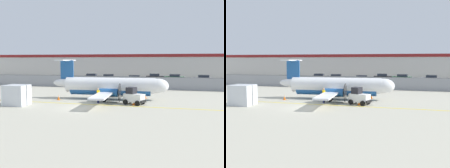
{
  "view_description": "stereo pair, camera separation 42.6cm",
  "coord_description": "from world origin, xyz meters",
  "views": [
    {
      "loc": [
        9.29,
        -23.69,
        4.87
      ],
      "look_at": [
        1.41,
        7.3,
        1.8
      ],
      "focal_mm": 40.0,
      "sensor_mm": 36.0,
      "label": 1
    },
    {
      "loc": [
        9.7,
        -23.58,
        4.87
      ],
      "look_at": [
        1.41,
        7.3,
        1.8
      ],
      "focal_mm": 40.0,
      "sensor_mm": 36.0,
      "label": 2
    }
  ],
  "objects": [
    {
      "name": "commuter_airplane",
      "position": [
        1.67,
        6.31,
        1.6
      ],
      "size": [
        14.74,
        16.07,
        4.92
      ],
      "rotation": [
        0.0,
        0.0,
        0.07
      ],
      "color": "white",
      "rests_on": "ground"
    },
    {
      "name": "ground_plane",
      "position": [
        0.0,
        2.0,
        0.0
      ],
      "size": [
        140.0,
        140.0,
        0.01
      ],
      "color": "#B2AD99"
    },
    {
      "name": "parked_car_3",
      "position": [
        0.79,
        28.47,
        0.89
      ],
      "size": [
        4.31,
        2.23,
        1.58
      ],
      "rotation": [
        0.0,
        0.0,
        3.21
      ],
      "color": "black",
      "rests_on": "parking_lot_strip"
    },
    {
      "name": "background_building",
      "position": [
        0.0,
        47.99,
        3.26
      ],
      "size": [
        91.0,
        8.1,
        6.5
      ],
      "color": "beige",
      "rests_on": "ground"
    },
    {
      "name": "parked_car_6",
      "position": [
        15.11,
        32.91,
        0.89
      ],
      "size": [
        4.37,
        2.4,
        1.58
      ],
      "rotation": [
        0.0,
        0.0,
        3.02
      ],
      "color": "gray",
      "rests_on": "parking_lot_strip"
    },
    {
      "name": "perimeter_fence",
      "position": [
        0.0,
        18.0,
        1.12
      ],
      "size": [
        98.0,
        0.1,
        2.1
      ],
      "color": "gray",
      "rests_on": "ground"
    },
    {
      "name": "traffic_cone_far_right",
      "position": [
        -0.07,
        8.91,
        0.31
      ],
      "size": [
        0.36,
        0.36,
        0.64
      ],
      "color": "orange",
      "rests_on": "ground"
    },
    {
      "name": "traffic_cone_near_right",
      "position": [
        5.01,
        2.78,
        0.31
      ],
      "size": [
        0.36,
        0.36,
        0.64
      ],
      "color": "orange",
      "rests_on": "ground"
    },
    {
      "name": "ground_crew_worker",
      "position": [
        0.82,
        3.19,
        0.95
      ],
      "size": [
        0.37,
        0.55,
        1.7
      ],
      "rotation": [
        0.0,
        0.0,
        3.04
      ],
      "color": "#191E4C",
      "rests_on": "ground"
    },
    {
      "name": "traffic_cone_near_left",
      "position": [
        5.65,
        7.81,
        0.31
      ],
      "size": [
        0.36,
        0.36,
        0.64
      ],
      "color": "orange",
      "rests_on": "ground"
    },
    {
      "name": "parked_car_2",
      "position": [
        -5.22,
        30.77,
        0.89
      ],
      "size": [
        4.39,
        2.45,
        1.58
      ],
      "rotation": [
        0.0,
        0.0,
        0.14
      ],
      "color": "red",
      "rests_on": "parking_lot_strip"
    },
    {
      "name": "parked_car_5",
      "position": [
        9.1,
        34.47,
        0.89
      ],
      "size": [
        4.37,
        2.39,
        1.58
      ],
      "rotation": [
        0.0,
        0.0,
        3.02
      ],
      "color": "#19662D",
      "rests_on": "parking_lot_strip"
    },
    {
      "name": "baggage_tug",
      "position": [
        4.9,
        3.26,
        0.86
      ],
      "size": [
        2.57,
        2.03,
        1.88
      ],
      "rotation": [
        0.0,
        0.0,
        -0.37
      ],
      "color": "silver",
      "rests_on": "ground"
    },
    {
      "name": "cargo_container",
      "position": [
        -7.31,
        -0.31,
        1.1
      ],
      "size": [
        2.44,
        2.04,
        2.2
      ],
      "rotation": [
        0.0,
        0.0,
        0.02
      ],
      "color": "silver",
      "rests_on": "ground"
    },
    {
      "name": "parking_lot_strip",
      "position": [
        0.0,
        29.5,
        0.06
      ],
      "size": [
        98.0,
        17.0,
        0.12
      ],
      "color": "#38383A",
      "rests_on": "ground"
    },
    {
      "name": "parked_car_0",
      "position": [
        -15.32,
        24.72,
        0.89
      ],
      "size": [
        4.37,
        2.39,
        1.58
      ],
      "rotation": [
        0.0,
        0.0,
        3.26
      ],
      "color": "navy",
      "rests_on": "parking_lot_strip"
    },
    {
      "name": "parked_car_4",
      "position": [
        4.65,
        35.39,
        0.89
      ],
      "size": [
        4.35,
        2.34,
        1.58
      ],
      "rotation": [
        0.0,
        0.0,
        0.1
      ],
      "color": "black",
      "rests_on": "parking_lot_strip"
    },
    {
      "name": "traffic_cone_far_left",
      "position": [
        -4.52,
        3.99,
        0.31
      ],
      "size": [
        0.36,
        0.36,
        0.64
      ],
      "color": "orange",
      "rests_on": "ground"
    },
    {
      "name": "parked_car_1",
      "position": [
        -9.86,
        32.32,
        0.89
      ],
      "size": [
        4.36,
        2.36,
        1.58
      ],
      "rotation": [
        0.0,
        0.0,
        0.11
      ],
      "color": "black",
      "rests_on": "parking_lot_strip"
    }
  ]
}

